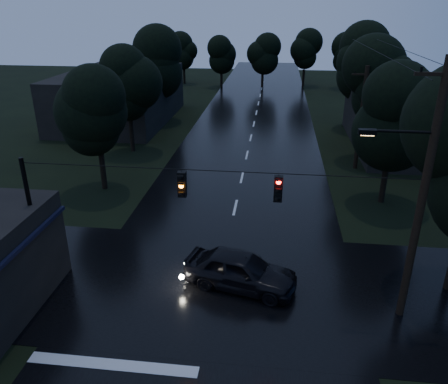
# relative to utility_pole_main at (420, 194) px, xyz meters

# --- Properties ---
(main_road) EXTENTS (12.00, 120.00, 0.02)m
(main_road) POSITION_rel_utility_pole_main_xyz_m (-7.41, 19.00, -5.26)
(main_road) COLOR black
(main_road) RESTS_ON ground
(cross_street) EXTENTS (60.00, 9.00, 0.02)m
(cross_street) POSITION_rel_utility_pole_main_xyz_m (-7.41, 1.00, -5.26)
(cross_street) COLOR black
(cross_street) RESTS_ON ground
(building_far_right) EXTENTS (10.00, 14.00, 4.40)m
(building_far_right) POSITION_rel_utility_pole_main_xyz_m (6.59, 23.00, -3.06)
(building_far_right) COLOR black
(building_far_right) RESTS_ON ground
(building_far_left) EXTENTS (10.00, 16.00, 5.00)m
(building_far_left) POSITION_rel_utility_pole_main_xyz_m (-21.41, 29.00, -2.76)
(building_far_left) COLOR black
(building_far_left) RESTS_ON ground
(utility_pole_main) EXTENTS (3.50, 0.30, 10.00)m
(utility_pole_main) POSITION_rel_utility_pole_main_xyz_m (0.00, 0.00, 0.00)
(utility_pole_main) COLOR black
(utility_pole_main) RESTS_ON ground
(utility_pole_far) EXTENTS (2.00, 0.30, 7.50)m
(utility_pole_far) POSITION_rel_utility_pole_main_xyz_m (0.89, 17.00, -1.38)
(utility_pole_far) COLOR black
(utility_pole_far) RESTS_ON ground
(anchor_pole_left) EXTENTS (0.18, 0.18, 6.00)m
(anchor_pole_left) POSITION_rel_utility_pole_main_xyz_m (-14.91, 0.00, -2.26)
(anchor_pole_left) COLOR black
(anchor_pole_left) RESTS_ON ground
(span_signals) EXTENTS (15.00, 0.37, 1.12)m
(span_signals) POSITION_rel_utility_pole_main_xyz_m (-6.85, -0.01, -0.01)
(span_signals) COLOR black
(span_signals) RESTS_ON ground
(tree_left_a) EXTENTS (3.92, 3.92, 8.26)m
(tree_left_a) POSITION_rel_utility_pole_main_xyz_m (-16.41, 11.00, -0.02)
(tree_left_a) COLOR black
(tree_left_a) RESTS_ON ground
(tree_left_b) EXTENTS (4.20, 4.20, 8.85)m
(tree_left_b) POSITION_rel_utility_pole_main_xyz_m (-17.01, 19.00, 0.36)
(tree_left_b) COLOR black
(tree_left_b) RESTS_ON ground
(tree_left_c) EXTENTS (4.48, 4.48, 9.44)m
(tree_left_c) POSITION_rel_utility_pole_main_xyz_m (-17.61, 29.00, 0.74)
(tree_left_c) COLOR black
(tree_left_c) RESTS_ON ground
(tree_right_a) EXTENTS (4.20, 4.20, 8.85)m
(tree_right_a) POSITION_rel_utility_pole_main_xyz_m (1.59, 11.00, 0.36)
(tree_right_a) COLOR black
(tree_right_a) RESTS_ON ground
(tree_right_b) EXTENTS (4.48, 4.48, 9.44)m
(tree_right_b) POSITION_rel_utility_pole_main_xyz_m (2.19, 19.00, 0.74)
(tree_right_b) COLOR black
(tree_right_b) RESTS_ON ground
(tree_right_c) EXTENTS (4.76, 4.76, 10.03)m
(tree_right_c) POSITION_rel_utility_pole_main_xyz_m (2.79, 29.00, 1.11)
(tree_right_c) COLOR black
(tree_right_c) RESTS_ON ground
(car) EXTENTS (5.25, 3.11, 1.68)m
(car) POSITION_rel_utility_pole_main_xyz_m (-6.43, 1.07, -4.42)
(car) COLOR black
(car) RESTS_ON ground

